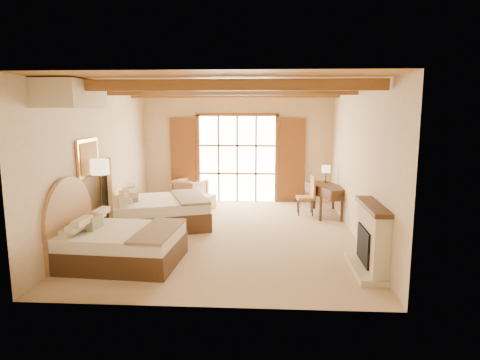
# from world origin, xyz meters

# --- Properties ---
(floor) EXTENTS (7.00, 7.00, 0.00)m
(floor) POSITION_xyz_m (0.00, 0.00, 0.00)
(floor) COLOR tan
(floor) RESTS_ON ground
(wall_back) EXTENTS (5.50, 0.00, 5.50)m
(wall_back) POSITION_xyz_m (0.00, 3.50, 1.60)
(wall_back) COLOR beige
(wall_back) RESTS_ON ground
(wall_left) EXTENTS (0.00, 7.00, 7.00)m
(wall_left) POSITION_xyz_m (-2.75, 0.00, 1.60)
(wall_left) COLOR beige
(wall_left) RESTS_ON ground
(wall_right) EXTENTS (0.00, 7.00, 7.00)m
(wall_right) POSITION_xyz_m (2.75, 0.00, 1.60)
(wall_right) COLOR beige
(wall_right) RESTS_ON ground
(ceiling) EXTENTS (7.00, 7.00, 0.00)m
(ceiling) POSITION_xyz_m (0.00, 0.00, 3.20)
(ceiling) COLOR #A97133
(ceiling) RESTS_ON ground
(ceiling_beams) EXTENTS (5.39, 4.60, 0.18)m
(ceiling_beams) POSITION_xyz_m (0.00, 0.00, 3.08)
(ceiling_beams) COLOR brown
(ceiling_beams) RESTS_ON ceiling
(french_doors) EXTENTS (3.95, 0.08, 2.60)m
(french_doors) POSITION_xyz_m (0.00, 3.44, 1.25)
(french_doors) COLOR white
(french_doors) RESTS_ON ground
(fireplace) EXTENTS (0.46, 1.40, 1.16)m
(fireplace) POSITION_xyz_m (2.60, -2.00, 0.51)
(fireplace) COLOR beige
(fireplace) RESTS_ON ground
(painting) EXTENTS (0.06, 0.95, 0.75)m
(painting) POSITION_xyz_m (-2.70, -0.75, 1.75)
(painting) COLOR gold
(painting) RESTS_ON wall_left
(canopy_valance) EXTENTS (0.70, 1.40, 0.45)m
(canopy_valance) POSITION_xyz_m (-2.40, -2.00, 2.95)
(canopy_valance) COLOR beige
(canopy_valance) RESTS_ON ceiling
(bed_near) EXTENTS (2.13, 1.67, 1.34)m
(bed_near) POSITION_xyz_m (-1.86, -1.88, 0.40)
(bed_near) COLOR #44311A
(bed_near) RESTS_ON floor
(bed_far) EXTENTS (2.72, 2.30, 1.44)m
(bed_far) POSITION_xyz_m (-1.80, 0.48, 0.44)
(bed_far) COLOR #44311A
(bed_far) RESTS_ON floor
(nightstand) EXTENTS (0.50, 0.50, 0.56)m
(nightstand) POSITION_xyz_m (-2.49, -0.38, 0.28)
(nightstand) COLOR #44311A
(nightstand) RESTS_ON floor
(floor_lamp) EXTENTS (0.36, 0.36, 1.71)m
(floor_lamp) POSITION_xyz_m (-2.50, -0.68, 1.45)
(floor_lamp) COLOR #372C1A
(floor_lamp) RESTS_ON floor
(armchair) EXTENTS (1.06, 1.07, 0.73)m
(armchair) POSITION_xyz_m (-1.32, 2.91, 0.37)
(armchair) COLOR #A67456
(armchair) RESTS_ON floor
(ottoman) EXTENTS (0.70, 0.70, 0.40)m
(ottoman) POSITION_xyz_m (-0.86, 2.25, 0.20)
(ottoman) COLOR tan
(ottoman) RESTS_ON floor
(desk) EXTENTS (1.08, 1.56, 0.77)m
(desk) POSITION_xyz_m (2.44, 1.89, 0.41)
(desk) COLOR #44311A
(desk) RESTS_ON floor
(desk_chair) EXTENTS (0.48, 0.48, 1.00)m
(desk_chair) POSITION_xyz_m (1.89, 1.91, 0.31)
(desk_chair) COLOR #B97F41
(desk_chair) RESTS_ON floor
(desk_lamp) EXTENTS (0.22, 0.22, 0.45)m
(desk_lamp) POSITION_xyz_m (2.44, 2.38, 1.11)
(desk_lamp) COLOR #372C1A
(desk_lamp) RESTS_ON desk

